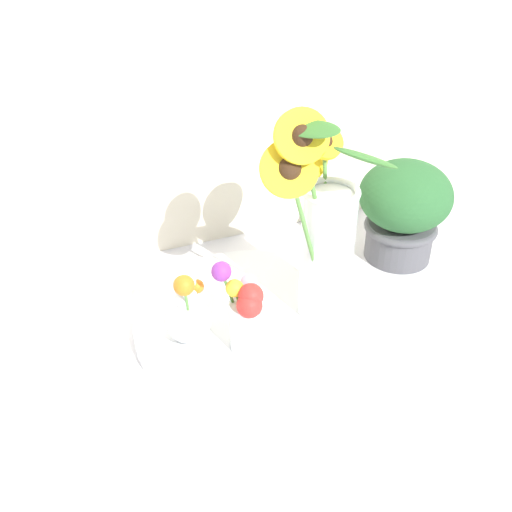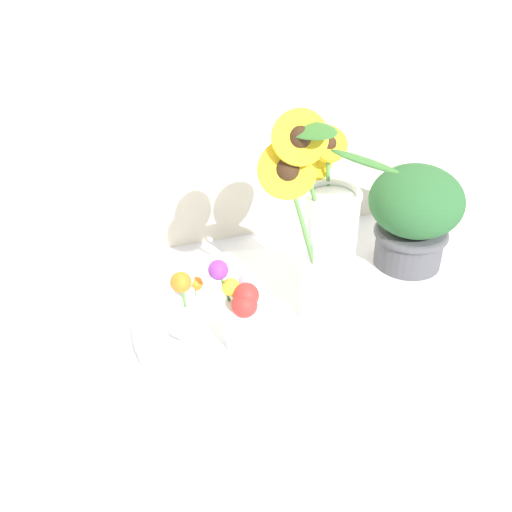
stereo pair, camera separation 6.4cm
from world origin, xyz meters
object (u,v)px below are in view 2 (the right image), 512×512
mason_jar_sunflowers (325,236)px  potted_plant (414,213)px  serving_tray (256,321)px  vase_bulb_right (186,308)px  vase_small_center (245,314)px

mason_jar_sunflowers → potted_plant: size_ratio=1.89×
mason_jar_sunflowers → potted_plant: (0.26, 0.13, -0.07)m
potted_plant → serving_tray: bearing=-164.5°
vase_bulb_right → vase_small_center: bearing=-35.1°
vase_bulb_right → potted_plant: size_ratio=0.67×
serving_tray → potted_plant: bearing=15.5°
serving_tray → vase_small_center: size_ratio=2.64×
mason_jar_sunflowers → potted_plant: bearing=26.7°
mason_jar_sunflowers → vase_small_center: (-0.16, -0.05, -0.10)m
potted_plant → vase_bulb_right: bearing=-167.2°
vase_small_center → vase_bulb_right: vase_small_center is taller
serving_tray → mason_jar_sunflowers: (0.11, -0.03, 0.18)m
vase_bulb_right → mason_jar_sunflowers: bearing=-3.7°
serving_tray → potted_plant: (0.37, 0.10, 0.11)m
serving_tray → vase_small_center: bearing=-120.6°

